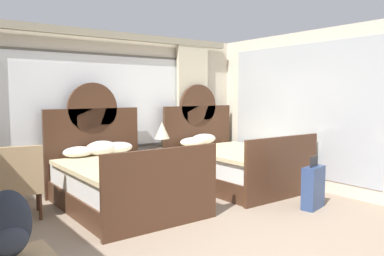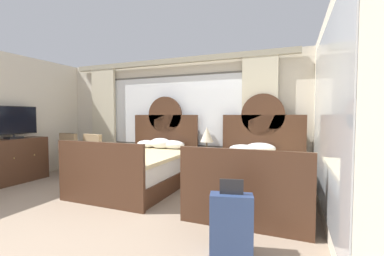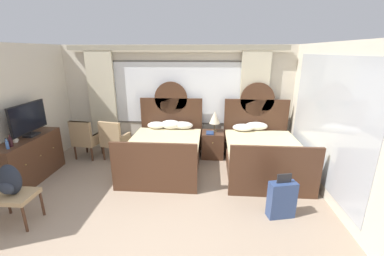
% 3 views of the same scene
% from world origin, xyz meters
% --- Properties ---
extents(wall_back_window, '(5.93, 0.22, 2.70)m').
position_xyz_m(wall_back_window, '(0.00, 3.78, 1.41)').
color(wall_back_window, beige).
rests_on(wall_back_window, ground_plane).
extents(wall_right_mirror, '(0.08, 4.38, 2.70)m').
position_xyz_m(wall_right_mirror, '(2.99, 1.62, 1.35)').
color(wall_right_mirror, beige).
rests_on(wall_right_mirror, ground_plane).
extents(bed_near_window, '(1.60, 2.20, 1.81)m').
position_xyz_m(bed_near_window, '(-0.13, 2.58, 0.39)').
color(bed_near_window, '#472B1C').
rests_on(bed_near_window, ground_plane).
extents(bed_near_mirror, '(1.60, 2.20, 1.81)m').
position_xyz_m(bed_near_mirror, '(2.03, 2.57, 0.38)').
color(bed_near_mirror, '#472B1C').
rests_on(bed_near_mirror, ground_plane).
extents(nightstand_between_beds, '(0.53, 0.56, 0.64)m').
position_xyz_m(nightstand_between_beds, '(0.96, 3.20, 0.32)').
color(nightstand_between_beds, '#472B1C').
rests_on(nightstand_between_beds, ground_plane).
extents(table_lamp_on_nightstand, '(0.27, 0.27, 0.51)m').
position_xyz_m(table_lamp_on_nightstand, '(0.99, 3.26, 0.99)').
color(table_lamp_on_nightstand, brown).
rests_on(table_lamp_on_nightstand, nightstand_between_beds).
extents(book_on_nightstand, '(0.18, 0.26, 0.03)m').
position_xyz_m(book_on_nightstand, '(0.88, 3.10, 0.65)').
color(book_on_nightstand, navy).
rests_on(book_on_nightstand, nightstand_between_beds).
extents(armchair_by_window_left, '(0.64, 0.64, 0.98)m').
position_xyz_m(armchair_by_window_left, '(-1.43, 2.87, 0.52)').
color(armchair_by_window_left, tan).
rests_on(armchair_by_window_left, ground_plane).
extents(backpack_on_bench, '(0.33, 0.25, 0.48)m').
position_xyz_m(backpack_on_bench, '(-2.04, 0.43, 0.73)').
color(backpack_on_bench, '#1E232D').
rests_on(backpack_on_bench, luggage_bench).
extents(suitcase_on_floor, '(0.45, 0.27, 0.76)m').
position_xyz_m(suitcase_on_floor, '(2.04, 0.89, 0.31)').
color(suitcase_on_floor, navy).
rests_on(suitcase_on_floor, ground_plane).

